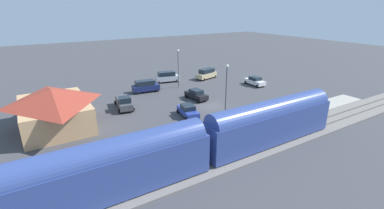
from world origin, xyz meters
TOP-DOWN VIEW (x-y plane):
  - ground_plane at (0.00, 0.00)m, footprint 200.00×200.00m
  - railway_track at (-14.00, 0.00)m, footprint 4.80×70.00m
  - platform at (-10.00, 0.00)m, footprint 3.20×46.00m
  - passenger_train at (-14.00, 10.66)m, footprint 2.93×35.62m
  - station_building at (4.00, 22.00)m, footprint 11.99×8.74m
  - pedestrian_on_platform at (-10.22, 7.22)m, footprint 0.36×0.36m
  - pedestrian_waiting_far at (-9.52, -8.36)m, footprint 0.36×0.36m
  - sedan_blue at (-2.03, 5.38)m, footprint 4.74×2.80m
  - suv_tan at (14.58, -9.30)m, footprint 3.11×5.23m
  - suv_navy at (12.36, 5.92)m, footprint 2.46×5.08m
  - sedan_black at (3.81, 0.23)m, footprint 4.64×2.57m
  - pickup_charcoal at (6.00, 12.17)m, footprint 5.65×3.15m
  - suv_silver at (16.63, -0.67)m, footprint 2.87×5.19m
  - sedan_white at (5.10, -14.61)m, footprint 4.53×2.34m
  - light_pole_near_platform at (-7.20, 2.71)m, footprint 0.44×0.44m
  - light_pole_lot_center at (11.67, -0.68)m, footprint 0.44×0.44m

SIDE VIEW (x-z plane):
  - ground_plane at x=0.00m, z-range 0.00..0.00m
  - railway_track at x=-14.00m, z-range -0.06..0.24m
  - platform at x=-10.00m, z-range 0.00..0.30m
  - sedan_blue at x=-2.03m, z-range 0.01..1.75m
  - sedan_black at x=3.81m, z-range 0.01..1.75m
  - sedan_white at x=5.10m, z-range 0.01..1.75m
  - pickup_charcoal at x=6.00m, z-range -0.04..2.10m
  - suv_tan at x=14.58m, z-range 0.04..2.26m
  - suv_navy at x=12.36m, z-range 0.04..2.26m
  - suv_silver at x=16.63m, z-range 0.04..2.26m
  - pedestrian_on_platform at x=-10.22m, z-range 0.43..2.14m
  - pedestrian_waiting_far at x=-9.52m, z-range 0.43..2.14m
  - station_building at x=4.00m, z-range 0.09..5.24m
  - passenger_train at x=-14.00m, z-range 0.37..5.35m
  - light_pole_lot_center at x=11.67m, z-range 0.99..8.41m
  - light_pole_near_platform at x=-7.20m, z-range 1.02..9.22m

